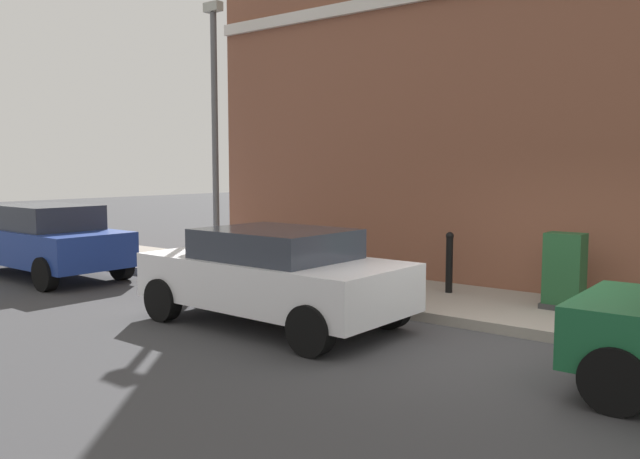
{
  "coord_description": "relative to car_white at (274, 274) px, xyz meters",
  "views": [
    {
      "loc": [
        -7.55,
        -2.94,
        2.28
      ],
      "look_at": [
        1.24,
        3.9,
        1.2
      ],
      "focal_mm": 36.13,
      "sensor_mm": 36.0,
      "label": 1
    }
  ],
  "objects": [
    {
      "name": "car_white",
      "position": [
        0.0,
        0.0,
        0.0
      ],
      "size": [
        2.03,
        3.99,
        1.4
      ],
      "rotation": [
        0.0,
        0.0,
        1.55
      ],
      "color": "silver",
      "rests_on": "ground"
    },
    {
      "name": "sidewalk",
      "position": [
        2.69,
        2.78,
        -0.67
      ],
      "size": [
        2.46,
        30.0,
        0.15
      ],
      "primitive_type": "cube",
      "color": "gray",
      "rests_on": "ground"
    },
    {
      "name": "bollard_near_cabinet",
      "position": [
        3.07,
        -1.24,
        -0.04
      ],
      "size": [
        0.14,
        0.14,
        1.04
      ],
      "color": "black",
      "rests_on": "sidewalk"
    },
    {
      "name": "lamppost",
      "position": [
        3.15,
        4.57,
        2.55
      ],
      "size": [
        0.2,
        0.44,
        5.72
      ],
      "color": "#59595B",
      "rests_on": "sidewalk"
    },
    {
      "name": "car_blue",
      "position": [
        0.14,
        6.53,
        0.03
      ],
      "size": [
        1.93,
        4.29,
        1.51
      ],
      "rotation": [
        0.0,
        0.0,
        1.54
      ],
      "color": "navy",
      "rests_on": "ground"
    },
    {
      "name": "utility_cabinet",
      "position": [
        2.97,
        -3.19,
        -0.07
      ],
      "size": [
        0.46,
        0.61,
        1.15
      ],
      "color": "#1E4C28",
      "rests_on": "sidewalk"
    },
    {
      "name": "corner_building",
      "position": [
        7.07,
        -0.13,
        3.21
      ],
      "size": [
        6.39,
        10.16,
        7.91
      ],
      "color": "brown",
      "rests_on": "ground"
    },
    {
      "name": "ground",
      "position": [
        0.73,
        -3.22,
        -0.75
      ],
      "size": [
        80.0,
        80.0,
        0.0
      ],
      "primitive_type": "plane",
      "color": "#38383A"
    },
    {
      "name": "bollard_far_kerb",
      "position": [
        1.71,
        -0.04,
        -0.04
      ],
      "size": [
        0.14,
        0.14,
        1.04
      ],
      "color": "black",
      "rests_on": "sidewalk"
    }
  ]
}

